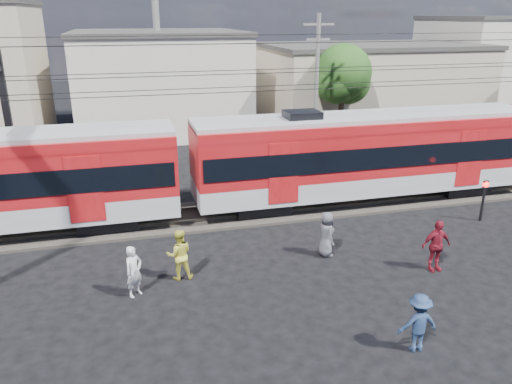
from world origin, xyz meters
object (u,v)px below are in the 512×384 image
(pedestrian_c, at_px, (418,323))
(crossing_signal, at_px, (484,193))
(commuter_train, at_px, (371,152))
(pedestrian_a, at_px, (134,271))

(pedestrian_c, distance_m, crossing_signal, 10.37)
(commuter_train, xyz_separation_m, pedestrian_a, (-11.00, -5.88, -1.56))
(pedestrian_a, relative_size, crossing_signal, 0.92)
(crossing_signal, bearing_deg, pedestrian_c, -136.63)
(pedestrian_a, relative_size, pedestrian_c, 1.02)
(pedestrian_a, bearing_deg, commuter_train, -11.24)
(commuter_train, xyz_separation_m, pedestrian_c, (-3.91, -10.59, -1.58))
(pedestrian_a, xyz_separation_m, crossing_signal, (14.62, 2.40, 0.42))
(pedestrian_a, distance_m, pedestrian_c, 8.51)
(commuter_train, height_order, pedestrian_a, commuter_train)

